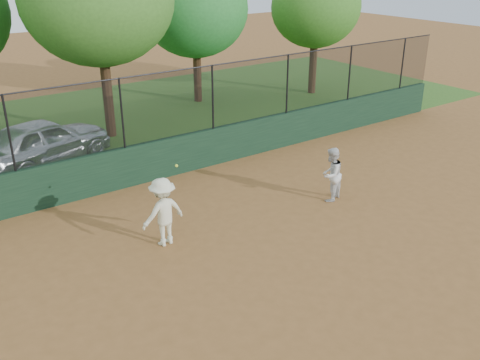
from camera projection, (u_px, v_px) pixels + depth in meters
ground at (270, 273)px, 11.47m from camera, size 80.00×80.00×0.00m
back_wall at (143, 163)px, 15.70m from camera, size 26.00×0.20×1.20m
grass_strip at (73, 131)px, 20.40m from camera, size 36.00×12.00×0.01m
parked_car at (44, 141)px, 17.07m from camera, size 4.66×2.88×1.48m
player_second at (331, 174)px, 14.52m from camera, size 0.89×0.80×1.51m
player_main at (163, 212)px, 12.29m from camera, size 1.12×0.71×2.03m
fence_assembly at (137, 110)px, 15.03m from camera, size 26.00×0.06×2.00m
tree_3 at (195, 10)px, 22.80m from camera, size 4.68×4.25×6.01m
tree_4 at (316, 7)px, 24.22m from camera, size 4.26×3.87×5.81m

